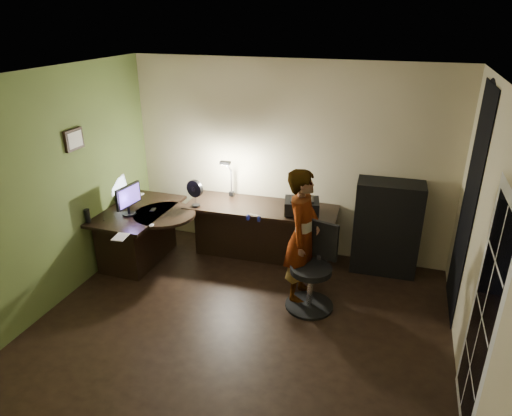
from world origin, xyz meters
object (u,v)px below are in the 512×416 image
(desk_right, at_px, (262,232))
(office_chair, at_px, (311,269))
(monitor, at_px, (128,204))
(person, at_px, (303,236))
(desk_left, at_px, (140,235))
(cabinet, at_px, (386,228))

(desk_right, height_order, office_chair, office_chair)
(monitor, height_order, person, person)
(desk_left, distance_m, desk_right, 1.69)
(desk_left, bearing_deg, person, -4.33)
(cabinet, height_order, person, person)
(monitor, relative_size, person, 0.27)
(desk_right, height_order, monitor, monitor)
(desk_right, xyz_separation_m, cabinet, (1.67, 0.16, 0.24))
(monitor, bearing_deg, desk_left, 94.72)
(desk_right, distance_m, office_chair, 1.35)
(desk_right, height_order, person, person)
(cabinet, bearing_deg, office_chair, -125.88)
(desk_left, height_order, office_chair, office_chair)
(desk_right, relative_size, person, 1.26)
(desk_left, xyz_separation_m, monitor, (-0.01, -0.19, 0.54))
(cabinet, height_order, office_chair, cabinet)
(office_chair, relative_size, person, 0.62)
(desk_right, distance_m, cabinet, 1.70)
(desk_left, bearing_deg, office_chair, -8.31)
(cabinet, bearing_deg, person, -135.97)
(desk_left, relative_size, monitor, 3.01)
(cabinet, relative_size, person, 0.77)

